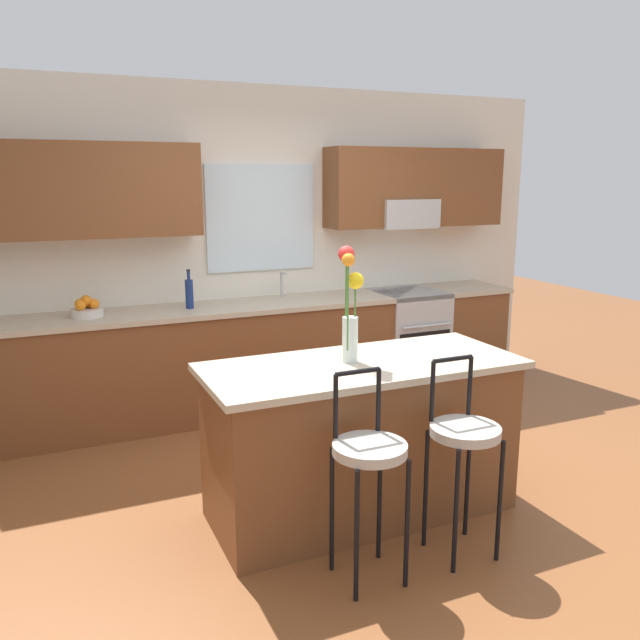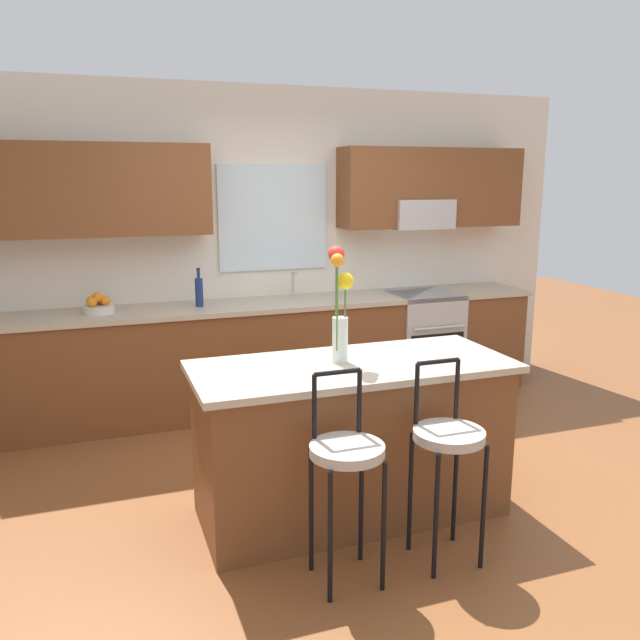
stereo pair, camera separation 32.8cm
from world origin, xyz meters
The scene contains 11 objects.
ground_plane centered at (0.00, 0.00, 0.00)m, with size 14.00×14.00×0.00m, color brown.
back_wall_assembly centered at (0.03, 1.98, 1.51)m, with size 5.60×0.50×2.70m.
counter_run centered at (0.00, 1.70, 0.47)m, with size 4.56×0.64×0.92m.
sink_faucet centered at (0.13, 1.84, 1.06)m, with size 0.02×0.13×0.23m.
oven_range centered at (1.31, 1.68, 0.46)m, with size 0.60×0.64×0.92m.
kitchen_island centered at (-0.17, -0.23, 0.46)m, with size 1.82×0.77×0.92m.
bar_stool_near centered at (-0.44, -0.83, 0.64)m, with size 0.36×0.36×1.04m.
bar_stool_middle centered at (0.11, -0.83, 0.64)m, with size 0.36×0.36×1.04m.
flower_vase centered at (-0.23, -0.19, 1.25)m, with size 0.14×0.14×0.66m.
fruit_bowl_oranges centered at (-1.49, 1.70, 0.98)m, with size 0.24×0.24×0.16m.
bottle_olive_oil centered at (-0.71, 1.70, 1.05)m, with size 0.06×0.06×0.31m.
Camera 1 is at (-1.83, -3.38, 1.95)m, focal length 36.59 mm.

